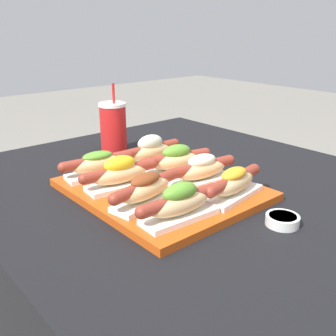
% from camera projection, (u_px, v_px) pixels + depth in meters
% --- Properties ---
extents(patio_table, '(1.19, 0.98, 0.72)m').
position_uv_depth(patio_table, '(191.00, 303.00, 1.11)').
color(patio_table, black).
rests_on(patio_table, ground_plane).
extents(serving_tray, '(0.43, 0.37, 0.02)m').
position_uv_depth(serving_tray, '(162.00, 189.00, 0.94)').
color(serving_tray, '#CC4C14').
rests_on(serving_tray, patio_table).
extents(hot_dog_0, '(0.08, 0.20, 0.07)m').
position_uv_depth(hot_dog_0, '(98.00, 164.00, 0.98)').
color(hot_dog_0, white).
rests_on(hot_dog_0, serving_tray).
extents(hot_dog_1, '(0.08, 0.20, 0.08)m').
position_uv_depth(hot_dog_1, '(120.00, 173.00, 0.91)').
color(hot_dog_1, white).
rests_on(hot_dog_1, serving_tray).
extents(hot_dog_2, '(0.09, 0.20, 0.07)m').
position_uv_depth(hot_dog_2, '(146.00, 189.00, 0.83)').
color(hot_dog_2, white).
rests_on(hot_dog_2, serving_tray).
extents(hot_dog_3, '(0.07, 0.20, 0.08)m').
position_uv_depth(hot_dog_3, '(180.00, 203.00, 0.76)').
color(hot_dog_3, white).
rests_on(hot_dog_3, serving_tray).
extents(hot_dog_4, '(0.06, 0.20, 0.08)m').
position_uv_depth(hot_dog_4, '(150.00, 151.00, 1.07)').
color(hot_dog_4, white).
rests_on(hot_dog_4, serving_tray).
extents(hot_dog_5, '(0.09, 0.20, 0.08)m').
position_uv_depth(hot_dog_5, '(176.00, 160.00, 1.00)').
color(hot_dog_5, white).
rests_on(hot_dog_5, serving_tray).
extents(hot_dog_6, '(0.08, 0.20, 0.07)m').
position_uv_depth(hot_dog_6, '(202.00, 170.00, 0.94)').
color(hot_dog_6, white).
rests_on(hot_dog_6, serving_tray).
extents(hot_dog_7, '(0.08, 0.20, 0.07)m').
position_uv_depth(hot_dog_7, '(234.00, 183.00, 0.86)').
color(hot_dog_7, white).
rests_on(hot_dog_7, serving_tray).
extents(sauce_bowl, '(0.07, 0.07, 0.02)m').
position_uv_depth(sauce_bowl, '(282.00, 220.00, 0.78)').
color(sauce_bowl, silver).
rests_on(sauce_bowl, patio_table).
extents(drink_cup, '(0.08, 0.08, 0.22)m').
position_uv_depth(drink_cup, '(114.00, 127.00, 1.22)').
color(drink_cup, red).
rests_on(drink_cup, patio_table).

